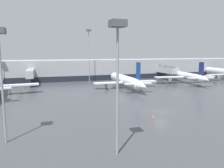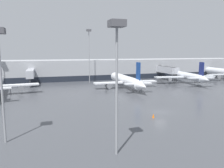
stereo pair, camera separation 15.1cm
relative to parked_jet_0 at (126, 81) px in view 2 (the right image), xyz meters
name	(u,v)px [view 2 (the right image)]	position (x,y,z in m)	size (l,w,h in m)	color
ground_plane	(160,112)	(-4.33, -31.63, -2.62)	(320.00, 320.00, 0.00)	#424449
terminal_building	(95,69)	(-4.18, 30.17, 1.87)	(160.00, 30.02, 9.00)	#9EA0A5
parked_jet_0	(126,81)	(0.00, 0.00, 0.00)	(22.94, 33.33, 9.53)	silver
parked_jet_1	(185,76)	(27.37, 3.76, 0.46)	(25.63, 32.59, 9.06)	silver
traffic_cone_0	(153,116)	(-7.68, -34.75, -2.23)	(0.46, 0.46, 0.78)	orange
traffic_cone_2	(129,84)	(4.05, 6.85, -2.34)	(0.49, 0.49, 0.57)	orange
apron_light_mast_1	(117,49)	(-19.39, -47.03, 10.40)	(1.80, 1.80, 16.26)	gray
apron_light_mast_2	(89,42)	(-9.35, 18.13, 14.15)	(1.80, 1.80, 21.75)	gray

